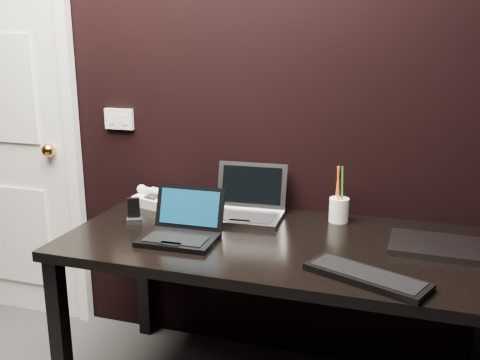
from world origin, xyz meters
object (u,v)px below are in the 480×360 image
(silver_laptop, at_px, (246,208))
(ext_keyboard, at_px, (366,276))
(desk_phone, at_px, (155,198))
(mobile_phone, at_px, (134,213))
(desk, at_px, (282,258))
(netbook, at_px, (182,230))
(closed_laptop, at_px, (438,246))
(pen_cup, at_px, (339,209))

(silver_laptop, xyz_separation_m, ext_keyboard, (0.56, -0.49, -0.03))
(silver_laptop, xyz_separation_m, desk_phone, (-0.46, 0.03, -0.01))
(desk_phone, relative_size, mobile_phone, 1.92)
(desk, relative_size, desk_phone, 8.27)
(netbook, height_order, closed_laptop, netbook)
(desk, distance_m, ext_keyboard, 0.44)
(silver_laptop, xyz_separation_m, closed_laptop, (0.79, -0.14, -0.03))
(silver_laptop, bearing_deg, mobile_phone, -153.97)
(desk_phone, height_order, mobile_phone, mobile_phone)
(desk_phone, distance_m, mobile_phone, 0.25)
(closed_laptop, relative_size, pen_cup, 1.45)
(closed_laptop, height_order, pen_cup, pen_cup)
(silver_laptop, xyz_separation_m, pen_cup, (0.39, 0.07, 0.02))
(closed_laptop, xyz_separation_m, mobile_phone, (-1.22, -0.07, 0.03))
(closed_laptop, distance_m, desk_phone, 1.26)
(ext_keyboard, xyz_separation_m, closed_laptop, (0.23, 0.35, -0.00))
(netbook, relative_size, closed_laptop, 0.83)
(ext_keyboard, distance_m, desk_phone, 1.14)
(netbook, xyz_separation_m, ext_keyboard, (0.72, -0.16, -0.03))
(ext_keyboard, relative_size, mobile_phone, 3.98)
(netbook, xyz_separation_m, pen_cup, (0.56, 0.40, 0.02))
(netbook, distance_m, pen_cup, 0.68)
(netbook, relative_size, silver_laptop, 0.88)
(desk_phone, bearing_deg, silver_laptop, -4.08)
(closed_laptop, bearing_deg, silver_laptop, 170.01)
(netbook, relative_size, desk_phone, 1.43)
(desk_phone, xyz_separation_m, mobile_phone, (0.02, -0.25, 0.00))
(desk, distance_m, netbook, 0.41)
(silver_laptop, relative_size, desk_phone, 1.62)
(closed_laptop, height_order, desk_phone, desk_phone)
(pen_cup, bearing_deg, mobile_phone, -161.39)
(ext_keyboard, height_order, mobile_phone, mobile_phone)
(desk, height_order, silver_laptop, silver_laptop)
(silver_laptop, height_order, pen_cup, pen_cup)
(netbook, bearing_deg, mobile_phone, 156.45)
(pen_cup, bearing_deg, ext_keyboard, -73.33)
(silver_laptop, distance_m, desk_phone, 0.46)
(desk_phone, bearing_deg, netbook, -50.72)
(pen_cup, bearing_deg, netbook, -144.36)
(ext_keyboard, bearing_deg, netbook, 167.80)
(desk, height_order, netbook, netbook)
(silver_laptop, height_order, ext_keyboard, silver_laptop)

